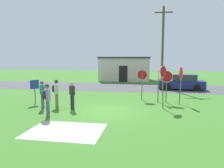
{
  "coord_description": "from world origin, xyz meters",
  "views": [
    {
      "loc": [
        2.33,
        -11.7,
        3.09
      ],
      "look_at": [
        -0.07,
        2.49,
        1.3
      ],
      "focal_mm": 33.59,
      "sensor_mm": 36.0,
      "label": 1
    }
  ],
  "objects_px": {
    "stop_sign_far_back": "(167,81)",
    "person_near_signs": "(47,98)",
    "parked_car_on_street": "(182,83)",
    "stop_sign_low_front": "(181,78)",
    "person_on_left": "(72,94)",
    "stop_sign_center_cluster": "(163,79)",
    "person_in_teal": "(42,93)",
    "stop_sign_nearest": "(142,79)",
    "person_holding_notes": "(56,91)",
    "stop_sign_tallest": "(158,80)",
    "utility_pole": "(163,46)",
    "info_panel_leftmost": "(35,87)"
  },
  "relations": [
    {
      "from": "stop_sign_center_cluster",
      "to": "stop_sign_far_back",
      "type": "distance_m",
      "value": 1.82
    },
    {
      "from": "stop_sign_far_back",
      "to": "stop_sign_nearest",
      "type": "bearing_deg",
      "value": 156.49
    },
    {
      "from": "stop_sign_low_front",
      "to": "stop_sign_center_cluster",
      "type": "height_order",
      "value": "stop_sign_center_cluster"
    },
    {
      "from": "parked_car_on_street",
      "to": "person_holding_notes",
      "type": "distance_m",
      "value": 12.84
    },
    {
      "from": "person_holding_notes",
      "to": "stop_sign_far_back",
      "type": "bearing_deg",
      "value": 19.86
    },
    {
      "from": "utility_pole",
      "to": "person_in_teal",
      "type": "xyz_separation_m",
      "value": [
        -7.83,
        -10.67,
        -3.34
      ]
    },
    {
      "from": "person_in_teal",
      "to": "person_holding_notes",
      "type": "relative_size",
      "value": 1.0
    },
    {
      "from": "stop_sign_low_front",
      "to": "person_holding_notes",
      "type": "relative_size",
      "value": 1.46
    },
    {
      "from": "stop_sign_far_back",
      "to": "info_panel_leftmost",
      "type": "xyz_separation_m",
      "value": [
        -8.81,
        -1.77,
        -0.42
      ]
    },
    {
      "from": "person_near_signs",
      "to": "info_panel_leftmost",
      "type": "xyz_separation_m",
      "value": [
        -2.34,
        2.88,
        0.11
      ]
    },
    {
      "from": "stop_sign_low_front",
      "to": "parked_car_on_street",
      "type": "bearing_deg",
      "value": 80.46
    },
    {
      "from": "parked_car_on_street",
      "to": "person_near_signs",
      "type": "relative_size",
      "value": 2.52
    },
    {
      "from": "person_on_left",
      "to": "stop_sign_tallest",
      "type": "bearing_deg",
      "value": 29.81
    },
    {
      "from": "stop_sign_nearest",
      "to": "person_holding_notes",
      "type": "bearing_deg",
      "value": -148.33
    },
    {
      "from": "stop_sign_far_back",
      "to": "stop_sign_tallest",
      "type": "bearing_deg",
      "value": 167.58
    },
    {
      "from": "utility_pole",
      "to": "stop_sign_low_front",
      "type": "height_order",
      "value": "utility_pole"
    },
    {
      "from": "person_on_left",
      "to": "stop_sign_center_cluster",
      "type": "bearing_deg",
      "value": 11.54
    },
    {
      "from": "stop_sign_nearest",
      "to": "info_panel_leftmost",
      "type": "xyz_separation_m",
      "value": [
        -7.12,
        -2.5,
        -0.41
      ]
    },
    {
      "from": "parked_car_on_street",
      "to": "person_near_signs",
      "type": "distance_m",
      "value": 14.16
    },
    {
      "from": "utility_pole",
      "to": "person_holding_notes",
      "type": "distance_m",
      "value": 12.9
    },
    {
      "from": "person_holding_notes",
      "to": "person_on_left",
      "type": "xyz_separation_m",
      "value": [
        1.18,
        -0.36,
        -0.06
      ]
    },
    {
      "from": "stop_sign_far_back",
      "to": "utility_pole",
      "type": "bearing_deg",
      "value": 88.61
    },
    {
      "from": "utility_pole",
      "to": "person_near_signs",
      "type": "bearing_deg",
      "value": -118.25
    },
    {
      "from": "stop_sign_tallest",
      "to": "stop_sign_far_back",
      "type": "distance_m",
      "value": 0.56
    },
    {
      "from": "stop_sign_tallest",
      "to": "person_on_left",
      "type": "relative_size",
      "value": 1.39
    },
    {
      "from": "person_in_teal",
      "to": "stop_sign_tallest",
      "type": "bearing_deg",
      "value": 23.29
    },
    {
      "from": "parked_car_on_street",
      "to": "person_on_left",
      "type": "height_order",
      "value": "person_on_left"
    },
    {
      "from": "utility_pole",
      "to": "person_holding_notes",
      "type": "relative_size",
      "value": 4.76
    },
    {
      "from": "stop_sign_low_front",
      "to": "stop_sign_far_back",
      "type": "distance_m",
      "value": 0.96
    },
    {
      "from": "stop_sign_far_back",
      "to": "person_near_signs",
      "type": "bearing_deg",
      "value": -144.27
    },
    {
      "from": "parked_car_on_street",
      "to": "stop_sign_far_back",
      "type": "bearing_deg",
      "value": -107.19
    },
    {
      "from": "stop_sign_nearest",
      "to": "person_near_signs",
      "type": "bearing_deg",
      "value": -131.61
    },
    {
      "from": "person_holding_notes",
      "to": "person_on_left",
      "type": "bearing_deg",
      "value": -16.92
    },
    {
      "from": "parked_car_on_street",
      "to": "stop_sign_nearest",
      "type": "relative_size",
      "value": 1.96
    },
    {
      "from": "stop_sign_tallest",
      "to": "person_on_left",
      "type": "height_order",
      "value": "stop_sign_tallest"
    },
    {
      "from": "stop_sign_center_cluster",
      "to": "person_in_teal",
      "type": "height_order",
      "value": "stop_sign_center_cluster"
    },
    {
      "from": "stop_sign_tallest",
      "to": "stop_sign_far_back",
      "type": "relative_size",
      "value": 1.05
    },
    {
      "from": "stop_sign_center_cluster",
      "to": "person_near_signs",
      "type": "bearing_deg",
      "value": -154.68
    },
    {
      "from": "stop_sign_far_back",
      "to": "person_holding_notes",
      "type": "relative_size",
      "value": 1.29
    },
    {
      "from": "utility_pole",
      "to": "person_in_teal",
      "type": "distance_m",
      "value": 13.64
    },
    {
      "from": "parked_car_on_street",
      "to": "person_on_left",
      "type": "distance_m",
      "value": 12.31
    },
    {
      "from": "person_in_teal",
      "to": "person_near_signs",
      "type": "relative_size",
      "value": 1.0
    },
    {
      "from": "utility_pole",
      "to": "person_on_left",
      "type": "xyz_separation_m",
      "value": [
        -5.93,
        -10.59,
        -3.37
      ]
    },
    {
      "from": "stop_sign_low_front",
      "to": "stop_sign_tallest",
      "type": "bearing_deg",
      "value": 163.99
    },
    {
      "from": "person_in_teal",
      "to": "person_on_left",
      "type": "height_order",
      "value": "person_in_teal"
    },
    {
      "from": "stop_sign_center_cluster",
      "to": "person_on_left",
      "type": "distance_m",
      "value": 5.55
    },
    {
      "from": "person_holding_notes",
      "to": "info_panel_leftmost",
      "type": "relative_size",
      "value": 1.07
    },
    {
      "from": "parked_car_on_street",
      "to": "stop_sign_low_front",
      "type": "distance_m",
      "value": 7.13
    },
    {
      "from": "stop_sign_low_front",
      "to": "stop_sign_far_back",
      "type": "bearing_deg",
      "value": 161.87
    },
    {
      "from": "stop_sign_low_front",
      "to": "stop_sign_center_cluster",
      "type": "bearing_deg",
      "value": -130.56
    }
  ]
}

